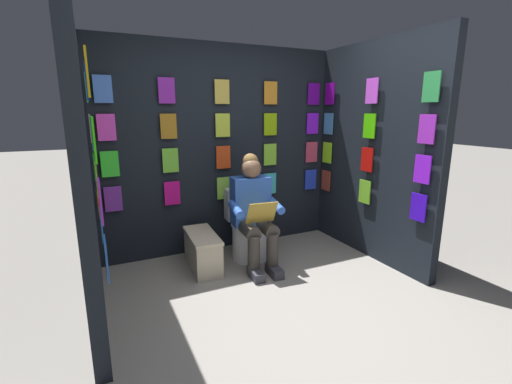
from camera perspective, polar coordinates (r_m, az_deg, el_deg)
name	(u,v)px	position (r m, az deg, el deg)	size (l,w,h in m)	color
ground_plane	(304,324)	(2.96, 7.81, -20.46)	(30.00, 30.00, 0.00)	gray
display_wall_back	(221,150)	(4.14, -5.74, 6.80)	(2.88, 0.14, 2.36)	black
display_wall_left	(373,152)	(4.10, 18.51, 6.13)	(0.14, 1.79, 2.36)	black
display_wall_right	(84,171)	(2.97, -26.18, 3.03)	(0.14, 1.79, 2.36)	black
toilet	(247,229)	(3.97, -1.46, -6.04)	(0.42, 0.57, 0.77)	white
person_reading	(254,211)	(3.69, -0.30, -3.10)	(0.55, 0.71, 1.19)	blue
comic_longbox_near	(203,251)	(3.78, -8.66, -9.42)	(0.32, 0.68, 0.38)	beige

